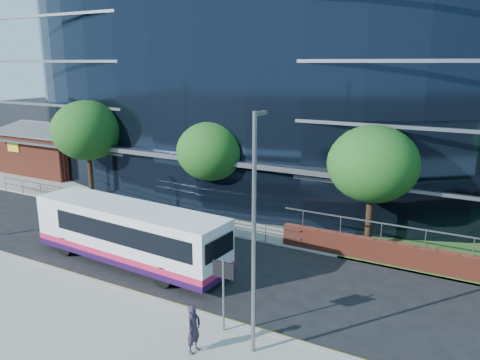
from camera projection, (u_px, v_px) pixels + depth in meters
The scene contains 16 objects.
ground at pixel (154, 288), 20.37m from camera, with size 200.00×200.00×0.00m, color black.
pavement_near at pixel (61, 345), 16.11m from camera, with size 80.00×8.00×0.15m, color gray.
kerb at pixel (139, 296), 19.50m from camera, with size 80.00×0.25×0.16m, color gray.
yellow_line_outer at pixel (142, 295), 19.69m from camera, with size 80.00×0.08×0.01m, color gold.
yellow_line_inner at pixel (144, 294), 19.82m from camera, with size 80.00×0.08×0.01m, color gold.
far_forecourt at pixel (187, 203), 32.51m from camera, with size 50.00×8.00×0.10m, color gray.
glass_office at pixel (275, 82), 37.98m from camera, with size 44.00×23.10×16.00m.
brick_pavilion at pixel (55, 150), 41.67m from camera, with size 8.60×6.66×4.40m.
guard_railings at pixel (125, 203), 29.86m from camera, with size 24.00×0.05×1.10m.
street_sign at pixel (223, 279), 16.39m from camera, with size 0.85×0.09×2.80m.
tree_far_a at pixel (87, 131), 32.91m from camera, with size 4.95×4.95×6.98m.
tree_far_b at pixel (211, 151), 28.81m from camera, with size 4.29×4.29×6.05m.
tree_far_c at pixel (373, 164), 23.61m from camera, with size 4.62×4.62×6.51m.
streetlight_east at pixel (254, 230), 14.62m from camera, with size 0.15×0.77×8.00m.
city_bus at pixel (130, 234), 22.48m from camera, with size 10.77×3.05×2.88m.
pedestrian at pixel (194, 329), 15.43m from camera, with size 0.61×0.40×1.67m, color #281F2F.
Camera 1 is at (12.28, -14.47, 9.54)m, focal length 35.00 mm.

